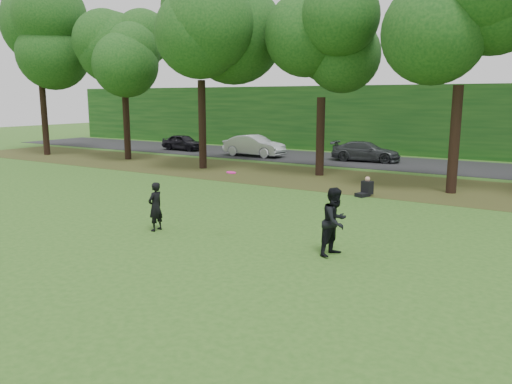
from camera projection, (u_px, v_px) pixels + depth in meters
ground at (206, 251)px, 13.56m from camera, size 120.00×120.00×0.00m
leaf_litter at (368, 182)px, 24.42m from camera, size 60.00×7.00×0.01m
street at (411, 164)px, 31.10m from camera, size 70.00×7.00×0.02m
far_hedge at (436, 120)px, 35.64m from camera, size 70.00×3.00×5.00m
player_left at (155, 207)px, 15.46m from camera, size 0.38×0.57×1.53m
player_right at (335, 222)px, 13.03m from camera, size 0.84×1.00×1.81m
parked_cars at (416, 154)px, 30.25m from camera, size 36.75×3.40×1.48m
frisbee at (231, 172)px, 14.10m from camera, size 0.29×0.29×0.05m
seated_person at (366, 189)px, 21.01m from camera, size 0.65×0.83×0.83m
tree_line at (367, 15)px, 23.08m from camera, size 55.30×7.90×12.31m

